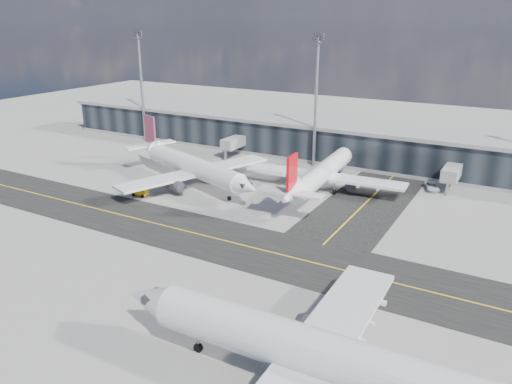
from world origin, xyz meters
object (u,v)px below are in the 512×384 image
(airliner_near, at_px, (329,359))
(baggage_tug, at_px, (141,192))
(airliner_redtail, at_px, (322,174))
(service_van, at_px, (432,186))
(airliner_af, at_px, (191,166))

(airliner_near, height_order, baggage_tug, airliner_near)
(airliner_redtail, xyz_separation_m, service_van, (18.52, 11.86, -2.96))
(airliner_af, height_order, airliner_redtail, airliner_af)
(airliner_near, bearing_deg, airliner_redtail, 22.26)
(airliner_af, distance_m, airliner_redtail, 25.98)
(airliner_af, xyz_separation_m, airliner_redtail, (24.49, 8.67, -0.21))
(service_van, bearing_deg, airliner_redtail, -170.34)
(airliner_redtail, bearing_deg, baggage_tug, -149.33)
(airliner_near, distance_m, baggage_tug, 60.13)
(airliner_redtail, xyz_separation_m, baggage_tug, (-28.52, -19.27, -2.72))
(airliner_redtail, xyz_separation_m, airliner_near, (22.06, -51.61, 0.67))
(airliner_near, bearing_deg, baggage_tug, 56.53)
(airliner_af, height_order, service_van, airliner_af)
(airliner_af, relative_size, baggage_tug, 12.34)
(service_van, bearing_deg, airliner_near, -109.78)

